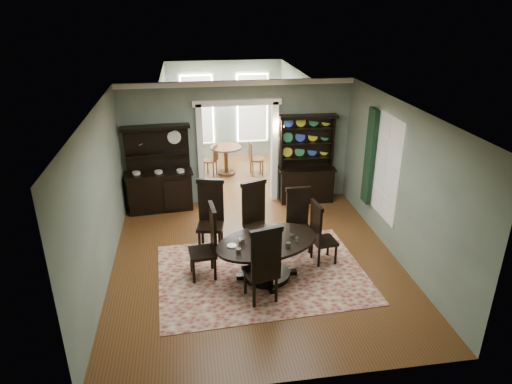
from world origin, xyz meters
The scene contains 19 objects.
room centered at (0.00, 0.04, 1.58)m, with size 5.51×6.01×3.01m.
parlor centered at (0.00, 5.53, 1.52)m, with size 3.51×3.50×3.01m.
doorway_trim centered at (0.00, 3.00, 1.62)m, with size 2.08×0.25×2.57m.
right_window centered at (2.69, 0.93, 1.60)m, with size 0.15×1.47×2.12m.
wall_sconce centered at (0.95, 2.85, 1.89)m, with size 0.27×0.21×0.21m.
rug centered at (0.05, -0.39, 0.01)m, with size 3.79×2.74×0.01m, color maroon.
dining_table centered at (0.12, -0.50, 0.53)m, with size 2.27×2.27×0.76m.
centerpiece centered at (0.07, -0.46, 0.82)m, with size 1.28×0.82×0.21m.
chair_far_left centered at (-0.81, 0.80, 0.76)m, with size 0.62×0.60×1.44m.
chair_far_mid centered at (0.08, 0.59, 0.75)m, with size 0.67×0.66×1.43m.
chair_far_right centered at (0.93, 0.48, 0.68)m, with size 0.50×0.46×1.30m.
chair_end_left centered at (-0.92, -0.29, 0.73)m, with size 0.53×0.56×1.40m.
chair_end_right centered at (1.19, -0.15, 0.66)m, with size 0.50×0.52×1.26m.
chair_near centered at (-0.07, -1.23, 0.76)m, with size 0.64×0.62×1.45m.
sideboard centered at (-1.90, 2.76, 0.72)m, with size 1.61×0.69×2.06m.
welsh_dresser centered at (1.67, 2.76, 0.79)m, with size 1.41×0.56×2.18m.
parlor_table centered at (-0.14, 4.88, 0.54)m, with size 0.90×0.90×0.83m.
parlor_chair_left centered at (-0.53, 4.84, 0.49)m, with size 0.44×0.43×0.92m.
parlor_chair_right centered at (0.65, 4.69, 0.52)m, with size 0.42×0.41×0.98m.
Camera 1 is at (-1.15, -7.50, 4.77)m, focal length 32.00 mm.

